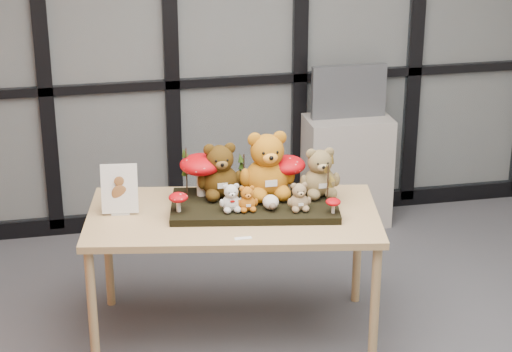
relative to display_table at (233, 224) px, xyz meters
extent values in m
plane|color=#BBB9B0|center=(0.31, 1.59, 0.72)|extent=(5.00, 0.00, 5.00)
cube|color=#2D383F|center=(0.31, 1.56, 0.72)|extent=(4.90, 0.02, 2.70)
cube|color=black|center=(0.31, 1.56, -0.62)|extent=(4.90, 0.06, 0.12)
cube|color=black|center=(0.31, 1.56, 0.37)|extent=(4.90, 0.06, 0.06)
cube|color=black|center=(-0.99, 1.56, 0.72)|extent=(0.10, 0.06, 2.70)
cube|color=black|center=(-0.14, 1.56, 0.72)|extent=(0.10, 0.06, 2.70)
cube|color=black|center=(0.76, 1.56, 0.72)|extent=(0.10, 0.06, 2.70)
cube|color=black|center=(1.61, 1.56, 0.72)|extent=(0.10, 0.06, 2.70)
cube|color=tan|center=(0.00, 0.00, 0.05)|extent=(1.70, 1.06, 0.04)
cylinder|color=tan|center=(-0.79, -0.21, -0.33)|extent=(0.05, 0.05, 0.71)
cylinder|color=tan|center=(-0.67, 0.47, -0.33)|extent=(0.05, 0.05, 0.71)
cylinder|color=tan|center=(0.67, -0.47, -0.33)|extent=(0.05, 0.05, 0.71)
cylinder|color=tan|center=(0.79, 0.21, -0.33)|extent=(0.05, 0.05, 0.71)
cube|color=black|center=(0.13, 0.04, 0.09)|extent=(0.98, 0.61, 0.04)
cube|color=silver|center=(-0.60, 0.13, 0.07)|extent=(0.11, 0.07, 0.01)
cube|color=white|center=(-0.60, 0.13, 0.21)|extent=(0.20, 0.08, 0.27)
ellipsoid|color=brown|center=(-0.60, 0.12, 0.19)|extent=(0.09, 0.01, 0.10)
ellipsoid|color=brown|center=(-0.60, 0.12, 0.26)|extent=(0.05, 0.01, 0.05)
cube|color=white|center=(-0.01, -0.32, 0.07)|extent=(0.09, 0.03, 0.00)
cube|color=#A59D93|center=(1.07, 1.35, -0.28)|extent=(0.60, 0.35, 0.80)
cube|color=#4D5055|center=(1.07, 1.37, 0.30)|extent=(0.53, 0.05, 0.37)
cube|color=black|center=(1.07, 1.34, 0.30)|extent=(0.46, 0.00, 0.31)
camera|label=1|loc=(-0.81, -4.56, 2.12)|focal=65.00mm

